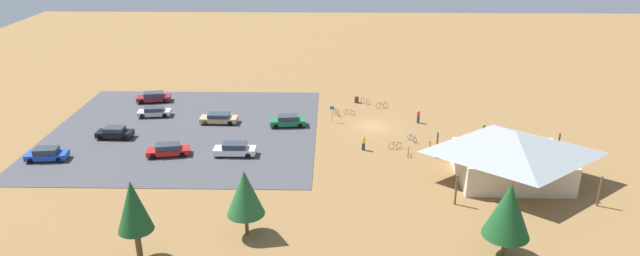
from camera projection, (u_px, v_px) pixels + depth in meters
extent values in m
plane|color=olive|center=(373.00, 126.00, 72.03)|extent=(160.00, 160.00, 0.00)
cube|color=#424247|center=(185.00, 131.00, 70.68)|extent=(32.67, 30.84, 0.05)
cube|color=beige|center=(511.00, 166.00, 57.64)|extent=(10.62, 7.82, 3.06)
pyramid|color=#93999E|center=(515.00, 142.00, 56.66)|extent=(13.70, 10.90, 2.23)
cylinder|color=brown|center=(558.00, 146.00, 62.36)|extent=(0.20, 0.20, 3.06)
cylinder|color=brown|center=(437.00, 145.00, 62.62)|extent=(0.20, 0.20, 3.06)
cylinder|color=brown|center=(600.00, 191.00, 52.66)|extent=(0.20, 0.20, 3.06)
cylinder|color=brown|center=(456.00, 190.00, 52.92)|extent=(0.20, 0.20, 3.06)
cylinder|color=brown|center=(357.00, 100.00, 80.46)|extent=(0.60, 0.60, 0.90)
cylinder|color=#99999E|center=(332.00, 114.00, 73.17)|extent=(0.08, 0.08, 2.20)
cube|color=#1959B2|center=(332.00, 108.00, 72.88)|extent=(0.56, 0.04, 0.40)
cylinder|color=brown|center=(247.00, 224.00, 48.30)|extent=(0.32, 0.32, 1.99)
cone|color=#235B2D|center=(245.00, 193.00, 47.20)|extent=(3.22, 3.22, 4.00)
cylinder|color=brown|center=(503.00, 245.00, 45.29)|extent=(0.29, 0.29, 1.96)
cone|color=#194C23|center=(508.00, 210.00, 44.10)|extent=(3.72, 3.72, 4.49)
cylinder|color=brown|center=(138.00, 244.00, 45.00)|extent=(0.48, 0.48, 2.56)
cone|color=#194C23|center=(133.00, 206.00, 43.74)|extent=(2.78, 2.78, 4.27)
torus|color=black|center=(430.00, 143.00, 66.06)|extent=(0.15, 0.72, 0.73)
torus|color=black|center=(430.00, 147.00, 65.11)|extent=(0.15, 0.72, 0.73)
cylinder|color=#722D9E|center=(430.00, 144.00, 65.54)|extent=(0.17, 0.95, 0.04)
cylinder|color=#722D9E|center=(430.00, 143.00, 65.68)|extent=(0.04, 0.04, 0.38)
cube|color=black|center=(430.00, 141.00, 65.61)|extent=(0.11, 0.21, 0.05)
cylinder|color=#722D9E|center=(430.00, 145.00, 65.11)|extent=(0.04, 0.04, 0.48)
cylinder|color=black|center=(430.00, 143.00, 65.02)|extent=(0.48, 0.10, 0.03)
torus|color=black|center=(408.00, 155.00, 63.20)|extent=(0.15, 0.66, 0.66)
torus|color=black|center=(408.00, 151.00, 64.13)|extent=(0.15, 0.66, 0.66)
cylinder|color=black|center=(408.00, 152.00, 63.62)|extent=(0.19, 0.93, 0.04)
cylinder|color=black|center=(408.00, 152.00, 63.43)|extent=(0.04, 0.04, 0.36)
cube|color=black|center=(408.00, 150.00, 63.36)|extent=(0.11, 0.21, 0.05)
cylinder|color=black|center=(408.00, 150.00, 63.96)|extent=(0.04, 0.04, 0.42)
cylinder|color=black|center=(409.00, 148.00, 63.88)|extent=(0.48, 0.11, 0.03)
torus|color=black|center=(335.00, 112.00, 76.04)|extent=(0.38, 0.66, 0.73)
torus|color=black|center=(338.00, 114.00, 75.23)|extent=(0.38, 0.66, 0.73)
cylinder|color=red|center=(337.00, 112.00, 75.59)|extent=(0.45, 0.81, 0.04)
cylinder|color=red|center=(336.00, 111.00, 75.71)|extent=(0.04, 0.04, 0.41)
cube|color=black|center=(336.00, 110.00, 75.63)|extent=(0.16, 0.21, 0.05)
cylinder|color=red|center=(338.00, 112.00, 75.22)|extent=(0.04, 0.04, 0.51)
cylinder|color=black|center=(338.00, 110.00, 75.12)|extent=(0.44, 0.25, 0.03)
torus|color=black|center=(368.00, 102.00, 79.65)|extent=(0.53, 0.49, 0.68)
torus|color=black|center=(363.00, 101.00, 80.32)|extent=(0.53, 0.49, 0.68)
cylinder|color=silver|center=(366.00, 101.00, 79.94)|extent=(0.73, 0.67, 0.04)
cylinder|color=silver|center=(367.00, 100.00, 79.79)|extent=(0.04, 0.04, 0.41)
cube|color=black|center=(367.00, 99.00, 79.71)|extent=(0.20, 0.19, 0.05)
cylinder|color=silver|center=(363.00, 99.00, 80.16)|extent=(0.04, 0.04, 0.49)
cylinder|color=black|center=(363.00, 98.00, 80.07)|extent=(0.35, 0.38, 0.03)
torus|color=black|center=(409.00, 137.00, 67.84)|extent=(0.38, 0.64, 0.71)
torus|color=black|center=(415.00, 140.00, 66.95)|extent=(0.38, 0.64, 0.71)
cylinder|color=#2347B7|center=(412.00, 138.00, 67.35)|extent=(0.52, 0.89, 0.04)
cylinder|color=#2347B7|center=(411.00, 136.00, 67.47)|extent=(0.04, 0.04, 0.44)
cube|color=black|center=(411.00, 135.00, 67.39)|extent=(0.17, 0.21, 0.05)
cylinder|color=#2347B7|center=(415.00, 138.00, 66.94)|extent=(0.04, 0.04, 0.50)
cylinder|color=black|center=(415.00, 136.00, 66.85)|extent=(0.44, 0.26, 0.03)
torus|color=black|center=(391.00, 146.00, 65.24)|extent=(0.69, 0.27, 0.71)
torus|color=black|center=(399.00, 145.00, 65.51)|extent=(0.69, 0.27, 0.71)
cylinder|color=#B7B7BC|center=(395.00, 145.00, 65.34)|extent=(0.86, 0.32, 0.04)
cylinder|color=#B7B7BC|center=(394.00, 144.00, 65.25)|extent=(0.04, 0.04, 0.42)
cube|color=black|center=(394.00, 143.00, 65.18)|extent=(0.22, 0.14, 0.05)
cylinder|color=#B7B7BC|center=(398.00, 144.00, 65.40)|extent=(0.04, 0.04, 0.47)
cylinder|color=black|center=(398.00, 142.00, 65.31)|extent=(0.18, 0.47, 0.03)
torus|color=black|center=(353.00, 113.00, 75.63)|extent=(0.60, 0.32, 0.65)
torus|color=black|center=(346.00, 112.00, 76.05)|extent=(0.60, 0.32, 0.65)
cylinder|color=yellow|center=(349.00, 112.00, 75.80)|extent=(0.83, 0.43, 0.04)
cylinder|color=yellow|center=(350.00, 111.00, 75.68)|extent=(0.04, 0.04, 0.43)
cube|color=black|center=(350.00, 110.00, 75.60)|extent=(0.21, 0.16, 0.05)
cylinder|color=yellow|center=(347.00, 111.00, 75.93)|extent=(0.04, 0.04, 0.43)
cylinder|color=black|center=(347.00, 109.00, 75.85)|extent=(0.24, 0.44, 0.03)
torus|color=black|center=(378.00, 106.00, 78.28)|extent=(0.75, 0.18, 0.76)
torus|color=black|center=(386.00, 105.00, 78.45)|extent=(0.75, 0.18, 0.76)
cylinder|color=orange|center=(382.00, 105.00, 78.32)|extent=(0.92, 0.21, 0.04)
cylinder|color=orange|center=(381.00, 104.00, 78.26)|extent=(0.04, 0.04, 0.42)
cube|color=black|center=(381.00, 103.00, 78.18)|extent=(0.21, 0.12, 0.05)
cylinder|color=orange|center=(385.00, 104.00, 78.34)|extent=(0.04, 0.04, 0.48)
cylinder|color=black|center=(385.00, 102.00, 78.25)|extent=(0.12, 0.48, 0.03)
cube|color=#BCBCC1|center=(154.00, 113.00, 75.16)|extent=(4.40, 2.26, 0.56)
cube|color=#2D3842|center=(154.00, 109.00, 74.96)|extent=(2.53, 1.82, 0.49)
cylinder|color=black|center=(142.00, 116.00, 74.38)|extent=(0.66, 0.30, 0.64)
cylinder|color=black|center=(144.00, 112.00, 75.78)|extent=(0.66, 0.30, 0.64)
cylinder|color=black|center=(165.00, 116.00, 74.66)|extent=(0.66, 0.30, 0.64)
cylinder|color=black|center=(166.00, 112.00, 76.07)|extent=(0.66, 0.30, 0.64)
cube|color=white|center=(235.00, 151.00, 63.50)|extent=(4.65, 1.75, 0.67)
cube|color=#2D3842|center=(234.00, 146.00, 63.27)|extent=(2.61, 1.54, 0.59)
cylinder|color=black|center=(220.00, 155.00, 62.92)|extent=(0.64, 0.22, 0.64)
cylinder|color=black|center=(222.00, 150.00, 64.32)|extent=(0.64, 0.22, 0.64)
cylinder|color=black|center=(248.00, 156.00, 62.84)|extent=(0.64, 0.22, 0.64)
cylinder|color=black|center=(250.00, 150.00, 64.25)|extent=(0.64, 0.22, 0.64)
cube|color=red|center=(168.00, 151.00, 63.52)|extent=(4.86, 2.61, 0.57)
cube|color=#2D3842|center=(168.00, 146.00, 63.31)|extent=(2.83, 2.01, 0.58)
cylinder|color=black|center=(153.00, 156.00, 62.63)|extent=(0.67, 0.34, 0.64)
cylinder|color=black|center=(154.00, 151.00, 64.05)|extent=(0.67, 0.34, 0.64)
cylinder|color=black|center=(182.00, 154.00, 63.12)|extent=(0.67, 0.34, 0.64)
cylinder|color=black|center=(183.00, 149.00, 64.54)|extent=(0.67, 0.34, 0.64)
cube|color=black|center=(115.00, 134.00, 68.19)|extent=(4.25, 1.90, 0.65)
cube|color=#2D3842|center=(114.00, 129.00, 67.98)|extent=(2.40, 1.64, 0.52)
cylinder|color=black|center=(101.00, 138.00, 67.60)|extent=(0.65, 0.24, 0.64)
cylinder|color=black|center=(106.00, 133.00, 69.07)|extent=(0.65, 0.24, 0.64)
cylinder|color=black|center=(124.00, 138.00, 67.48)|extent=(0.65, 0.24, 0.64)
cylinder|color=black|center=(129.00, 133.00, 68.95)|extent=(0.65, 0.24, 0.64)
cube|color=#1E6B3D|center=(288.00, 122.00, 71.83)|extent=(4.60, 2.24, 0.68)
cube|color=#2D3842|center=(288.00, 117.00, 71.60)|extent=(2.64, 1.83, 0.54)
cylinder|color=black|center=(276.00, 126.00, 71.07)|extent=(0.66, 0.28, 0.64)
cylinder|color=black|center=(276.00, 122.00, 72.53)|extent=(0.66, 0.28, 0.64)
cylinder|color=black|center=(300.00, 126.00, 71.30)|extent=(0.66, 0.28, 0.64)
cylinder|color=black|center=(300.00, 121.00, 72.76)|extent=(0.66, 0.28, 0.64)
cube|color=tan|center=(219.00, 119.00, 72.84)|extent=(4.74, 1.98, 0.59)
cube|color=#2D3842|center=(219.00, 115.00, 72.64)|extent=(2.67, 1.72, 0.50)
cylinder|color=black|center=(205.00, 123.00, 72.19)|extent=(0.64, 0.23, 0.64)
cylinder|color=black|center=(208.00, 118.00, 73.75)|extent=(0.64, 0.23, 0.64)
cylinder|color=black|center=(230.00, 123.00, 72.08)|extent=(0.64, 0.23, 0.64)
cylinder|color=black|center=(233.00, 118.00, 73.63)|extent=(0.64, 0.23, 0.64)
cube|color=#1E42B2|center=(47.00, 156.00, 62.36)|extent=(4.51, 2.25, 0.62)
cube|color=#2D3842|center=(46.00, 150.00, 62.14)|extent=(2.59, 1.83, 0.58)
cylinder|color=black|center=(31.00, 161.00, 61.59)|extent=(0.66, 0.29, 0.64)
cylinder|color=black|center=(36.00, 155.00, 63.06)|extent=(0.66, 0.29, 0.64)
cylinder|color=black|center=(59.00, 160.00, 61.82)|extent=(0.66, 0.29, 0.64)
cylinder|color=black|center=(64.00, 154.00, 63.29)|extent=(0.66, 0.29, 0.64)
cube|color=maroon|center=(154.00, 98.00, 80.61)|extent=(4.88, 2.67, 0.61)
cube|color=#2D3842|center=(154.00, 94.00, 80.39)|extent=(2.84, 2.07, 0.57)
cylinder|color=black|center=(142.00, 102.00, 79.70)|extent=(0.67, 0.34, 0.64)
cylinder|color=black|center=(143.00, 98.00, 81.18)|extent=(0.67, 0.34, 0.64)
cylinder|color=black|center=(165.00, 101.00, 80.18)|extent=(0.67, 0.34, 0.64)
cylinder|color=black|center=(166.00, 97.00, 81.67)|extent=(0.67, 0.34, 0.64)
cube|color=#2D3347|center=(418.00, 119.00, 73.04)|extent=(0.32, 0.37, 0.94)
cylinder|color=red|center=(418.00, 114.00, 72.76)|extent=(0.36, 0.36, 0.57)
sphere|color=tan|center=(419.00, 111.00, 72.62)|extent=(0.24, 0.24, 0.24)
cube|color=#2D3347|center=(483.00, 134.00, 68.49)|extent=(0.35, 0.28, 0.89)
cylinder|color=green|center=(484.00, 128.00, 68.20)|extent=(0.36, 0.36, 0.64)
sphere|color=tan|center=(484.00, 125.00, 68.04)|extent=(0.24, 0.24, 0.24)
cube|color=#2D3347|center=(363.00, 147.00, 65.01)|extent=(0.37, 0.31, 0.88)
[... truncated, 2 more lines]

